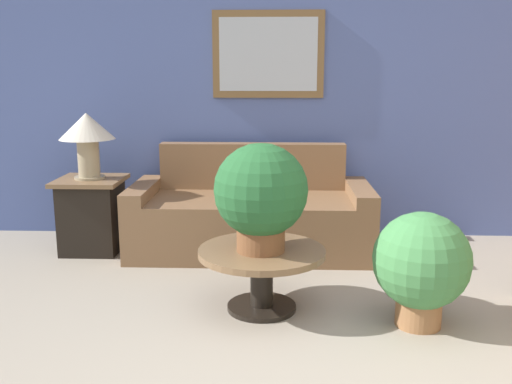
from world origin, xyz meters
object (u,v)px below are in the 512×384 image
at_px(coffee_table, 262,266).
at_px(potted_plant_on_table, 261,194).
at_px(couch_main, 251,217).
at_px(side_table, 92,214).
at_px(potted_plant_floor, 421,264).
at_px(table_lamp, 87,133).

distance_m(coffee_table, potted_plant_on_table, 0.47).
height_order(couch_main, side_table, couch_main).
relative_size(coffee_table, potted_plant_on_table, 1.19).
bearing_deg(potted_plant_floor, table_lamp, 150.39).
relative_size(table_lamp, potted_plant_floor, 0.78).
height_order(side_table, table_lamp, table_lamp).
relative_size(couch_main, potted_plant_floor, 2.86).
relative_size(side_table, potted_plant_on_table, 0.92).
bearing_deg(side_table, coffee_table, -38.62).
height_order(couch_main, table_lamp, table_lamp).
xyz_separation_m(couch_main, potted_plant_on_table, (0.12, -1.26, 0.47)).
bearing_deg(couch_main, potted_plant_floor, -53.29).
relative_size(side_table, table_lamp, 1.15).
bearing_deg(coffee_table, couch_main, 95.77).
bearing_deg(table_lamp, side_table, -90.00).
xyz_separation_m(coffee_table, potted_plant_on_table, (-0.01, -0.03, 0.47)).
distance_m(couch_main, potted_plant_on_table, 1.35).
xyz_separation_m(side_table, potted_plant_floor, (2.40, -1.36, 0.07)).
height_order(side_table, potted_plant_on_table, potted_plant_on_table).
relative_size(coffee_table, potted_plant_floor, 1.15).
xyz_separation_m(couch_main, table_lamp, (-1.33, -0.07, 0.71)).
xyz_separation_m(side_table, potted_plant_on_table, (1.45, -1.19, 0.45)).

